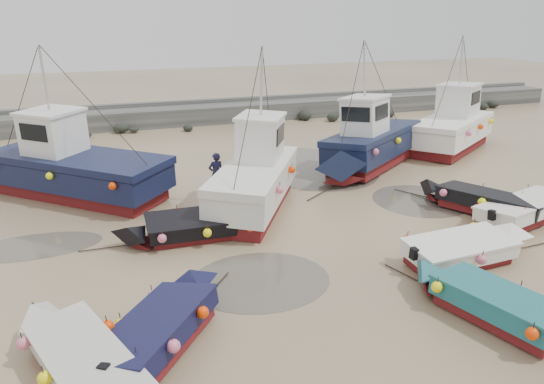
{
  "coord_description": "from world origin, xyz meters",
  "views": [
    {
      "loc": [
        -7.17,
        -14.5,
        7.49
      ],
      "look_at": [
        -1.22,
        2.26,
        1.4
      ],
      "focal_mm": 35.0,
      "sensor_mm": 36.0,
      "label": 1
    }
  ],
  "objects": [
    {
      "name": "dinghy_4",
      "position": [
        -4.13,
        2.35,
        0.55
      ],
      "size": [
        6.16,
        2.07,
        1.43
      ],
      "rotation": [
        0.0,
        0.0,
        1.54
      ],
      "color": "maroon",
      "rests_on": "ground"
    },
    {
      "name": "dinghy_3",
      "position": [
        8.4,
        -0.14,
        0.53
      ],
      "size": [
        6.65,
        2.99,
        1.43
      ],
      "rotation": [
        0.0,
        0.0,
        -1.3
      ],
      "color": "maroon",
      "rests_on": "ground"
    },
    {
      "name": "cabin_boat_1",
      "position": [
        -0.96,
        4.77,
        1.35
      ],
      "size": [
        6.06,
        8.98,
        6.22
      ],
      "rotation": [
        0.0,
        0.0,
        -0.54
      ],
      "color": "maroon",
      "rests_on": "ground"
    },
    {
      "name": "cabin_boat_3",
      "position": [
        12.53,
        9.9,
        1.36
      ],
      "size": [
        8.77,
        6.51,
        6.22
      ],
      "rotation": [
        0.0,
        0.0,
        -0.99
      ],
      "color": "maroon",
      "rests_on": "ground"
    },
    {
      "name": "person",
      "position": [
        -2.19,
        6.63,
        0.0
      ],
      "size": [
        0.73,
        0.53,
        1.84
      ],
      "primitive_type": "imported",
      "rotation": [
        0.0,
        0.0,
        3.29
      ],
      "color": "#1A1A39",
      "rests_on": "ground"
    },
    {
      "name": "puddle_b",
      "position": [
        5.61,
        3.03,
        0.0
      ],
      "size": [
        3.89,
        3.89,
        0.01
      ],
      "primitive_type": "cylinder",
      "color": "#575045",
      "rests_on": "ground"
    },
    {
      "name": "dinghy_0",
      "position": [
        -7.81,
        -4.11,
        0.54
      ],
      "size": [
        2.85,
        6.0,
        1.43
      ],
      "rotation": [
        0.0,
        0.0,
        0.34
      ],
      "color": "maroon",
      "rests_on": "ground"
    },
    {
      "name": "dinghy_2",
      "position": [
        2.02,
        -5.07,
        0.56
      ],
      "size": [
        2.55,
        5.5,
        1.43
      ],
      "rotation": [
        0.0,
        0.0,
        0.28
      ],
      "color": "maroon",
      "rests_on": "ground"
    },
    {
      "name": "puddle_c",
      "position": [
        -9.29,
        3.45,
        0.0
      ],
      "size": [
        4.46,
        4.46,
        0.01
      ],
      "primitive_type": "cylinder",
      "color": "#575045",
      "rests_on": "ground"
    },
    {
      "name": "seawall",
      "position": [
        0.05,
        21.99,
        0.63
      ],
      "size": [
        60.0,
        4.92,
        1.5
      ],
      "color": "slate",
      "rests_on": "ground"
    },
    {
      "name": "cabin_boat_0",
      "position": [
        -8.14,
        8.7,
        1.31
      ],
      "size": [
        9.05,
        8.74,
        6.22
      ],
      "rotation": [
        0.0,
        0.0,
        0.81
      ],
      "color": "maroon",
      "rests_on": "ground"
    },
    {
      "name": "ground",
      "position": [
        0.0,
        0.0,
        0.0
      ],
      "size": [
        120.0,
        120.0,
        0.0
      ],
      "primitive_type": "plane",
      "color": "tan",
      "rests_on": "ground"
    },
    {
      "name": "puddle_d",
      "position": [
        3.37,
        9.14,
        0.0
      ],
      "size": [
        6.27,
        6.27,
        0.01
      ],
      "primitive_type": "cylinder",
      "color": "#575045",
      "rests_on": "ground"
    },
    {
      "name": "cabin_boat_2",
      "position": [
        5.88,
        7.89,
        1.35
      ],
      "size": [
        8.79,
        6.86,
        6.22
      ],
      "rotation": [
        0.0,
        0.0,
        2.2
      ],
      "color": "maroon",
      "rests_on": "ground"
    },
    {
      "name": "dinghy_6",
      "position": [
        7.07,
        1.12,
        0.54
      ],
      "size": [
        3.65,
        5.92,
        1.43
      ],
      "rotation": [
        0.0,
        0.0,
        0.47
      ],
      "color": "maroon",
      "rests_on": "ground"
    },
    {
      "name": "dinghy_1",
      "position": [
        -5.91,
        -3.47,
        0.55
      ],
      "size": [
        4.26,
        5.06,
        1.43
      ],
      "rotation": [
        0.0,
        0.0,
        -0.67
      ],
      "color": "maroon",
      "rests_on": "ground"
    },
    {
      "name": "dinghy_5",
      "position": [
        3.64,
        -2.34,
        0.55
      ],
      "size": [
        5.75,
        2.17,
        1.43
      ],
      "rotation": [
        0.0,
        0.0,
        -1.51
      ],
      "color": "maroon",
      "rests_on": "ground"
    },
    {
      "name": "puddle_a",
      "position": [
        -2.86,
        -1.31,
        0.0
      ],
      "size": [
        4.17,
        4.17,
        0.01
      ],
      "primitive_type": "cylinder",
      "color": "#575045",
      "rests_on": "ground"
    }
  ]
}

